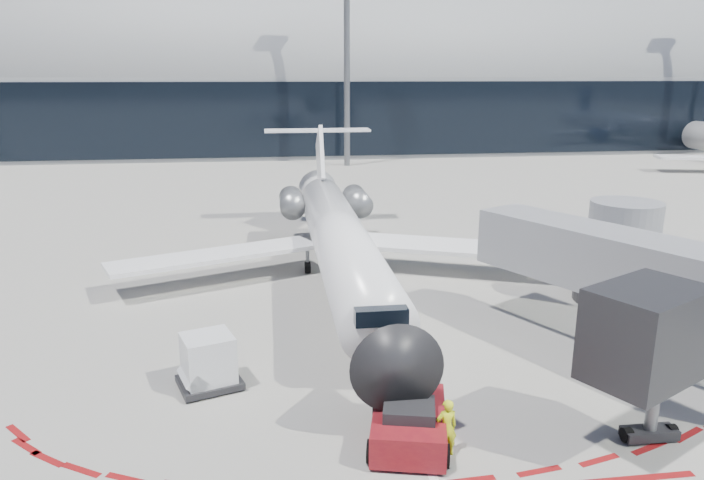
{
  "coord_description": "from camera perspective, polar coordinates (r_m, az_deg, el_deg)",
  "views": [
    {
      "loc": [
        -4.06,
        -24.87,
        10.44
      ],
      "look_at": [
        -0.41,
        2.7,
        3.04
      ],
      "focal_mm": 32.0,
      "sensor_mm": 36.0,
      "label": 1
    }
  ],
  "objects": [
    {
      "name": "ground",
      "position": [
        27.28,
        1.61,
        -7.61
      ],
      "size": [
        260.0,
        260.0,
        0.0
      ],
      "primitive_type": "plane",
      "color": "gray",
      "rests_on": "ground"
    },
    {
      "name": "apron_centerline",
      "position": [
        29.11,
        0.99,
        -6.11
      ],
      "size": [
        0.25,
        40.0,
        0.01
      ],
      "primitive_type": "cube",
      "color": "silver",
      "rests_on": "ground"
    },
    {
      "name": "terminal_building",
      "position": [
        89.96,
        -5.1,
        13.62
      ],
      "size": [
        150.0,
        24.15,
        24.0
      ],
      "color": "gray",
      "rests_on": "ground"
    },
    {
      "name": "jet_bridge",
      "position": [
        26.93,
        23.82,
        -2.44
      ],
      "size": [
        10.03,
        15.2,
        4.9
      ],
      "color": "gray",
      "rests_on": "ground"
    },
    {
      "name": "light_mast_centre",
      "position": [
        73.46,
        -0.47,
        16.5
      ],
      "size": [
        0.7,
        0.7,
        25.0
      ],
      "primitive_type": "cylinder",
      "color": "slate",
      "rests_on": "ground"
    },
    {
      "name": "regional_jet",
      "position": [
        32.2,
        -1.27,
        0.46
      ],
      "size": [
        23.39,
        28.85,
        7.22
      ],
      "color": "white",
      "rests_on": "ground"
    },
    {
      "name": "pushback_tug",
      "position": [
        19.07,
        5.19,
        -16.22
      ],
      "size": [
        2.89,
        5.4,
        1.38
      ],
      "rotation": [
        0.0,
        0.0,
        -0.24
      ],
      "color": "maroon",
      "rests_on": "ground"
    },
    {
      "name": "ramp_worker",
      "position": [
        18.5,
        8.58,
        -16.49
      ],
      "size": [
        0.67,
        0.47,
        1.72
      ],
      "primitive_type": "imported",
      "rotation": [
        0.0,
        0.0,
        3.25
      ],
      "color": "#D2E217",
      "rests_on": "ground"
    },
    {
      "name": "uld_container",
      "position": [
        22.27,
        -12.92,
        -10.76
      ],
      "size": [
        2.48,
        2.29,
        1.9
      ],
      "rotation": [
        0.0,
        0.0,
        0.33
      ],
      "color": "black",
      "rests_on": "ground"
    }
  ]
}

